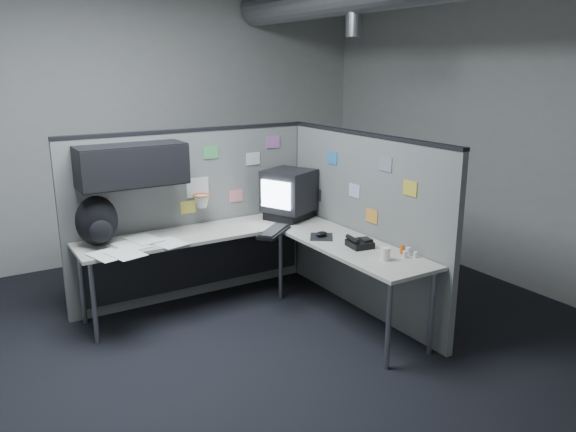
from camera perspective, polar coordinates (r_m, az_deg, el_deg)
room at (r=4.43m, az=4.29°, el=13.80°), size 5.62×5.62×3.22m
partition_back at (r=5.27m, az=-11.08°, el=1.68°), size 2.44×0.42×1.63m
partition_right at (r=5.11m, az=7.57°, el=-0.64°), size 0.07×2.23×1.63m
desk at (r=5.06m, az=-4.47°, el=-3.15°), size 2.31×2.11×0.73m
monitor at (r=5.48m, az=0.08°, el=2.28°), size 0.56×0.56×0.48m
keyboard at (r=5.04m, az=-1.45°, el=-1.58°), size 0.45×0.41×0.04m
mouse at (r=4.94m, az=3.42°, el=-1.96°), size 0.30×0.31×0.05m
phone at (r=4.70m, az=7.25°, el=-2.74°), size 0.20×0.22×0.09m
bottles at (r=4.55m, az=11.98°, el=-3.60°), size 0.12×0.16×0.07m
cup at (r=4.41m, az=9.87°, el=-3.83°), size 0.09×0.09×0.10m
papers at (r=4.81m, az=-15.18°, el=-3.05°), size 0.83×0.68×0.02m
backpack at (r=4.91m, az=-18.82°, el=-0.55°), size 0.41×0.41×0.42m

